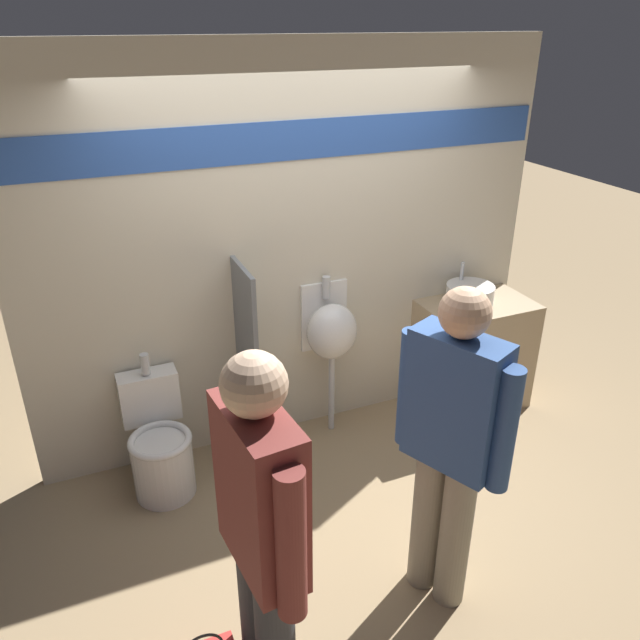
{
  "coord_description": "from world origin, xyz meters",
  "views": [
    {
      "loc": [
        -1.4,
        -3.11,
        2.79
      ],
      "look_at": [
        0.0,
        0.17,
        1.05
      ],
      "focal_mm": 35.0,
      "sensor_mm": 36.0,
      "label": 1
    }
  ],
  "objects": [
    {
      "name": "urinal_near_counter",
      "position": [
        0.2,
        0.43,
        0.81
      ],
      "size": [
        0.36,
        0.3,
        1.19
      ],
      "color": "silver",
      "rests_on": "ground_plane"
    },
    {
      "name": "sink_basin",
      "position": [
        1.3,
        0.36,
        0.93
      ],
      "size": [
        0.36,
        0.36,
        0.27
      ],
      "color": "white",
      "rests_on": "sink_counter"
    },
    {
      "name": "ground_plane",
      "position": [
        0.0,
        0.0,
        0.0
      ],
      "size": [
        16.0,
        16.0,
        0.0
      ],
      "primitive_type": "plane",
      "color": "#997F5B"
    },
    {
      "name": "person_with_lanyard",
      "position": [
        -0.91,
        -1.38,
        0.99
      ],
      "size": [
        0.24,
        0.63,
        1.8
      ],
      "rotation": [
        0.0,
        0.0,
        1.66
      ],
      "color": "#3D3D42",
      "rests_on": "ground_plane"
    },
    {
      "name": "sink_counter",
      "position": [
        1.35,
        0.31,
        0.43
      ],
      "size": [
        0.83,
        0.52,
        0.86
      ],
      "color": "tan",
      "rests_on": "ground_plane"
    },
    {
      "name": "person_in_vest",
      "position": [
        0.12,
        -1.14,
        0.97
      ],
      "size": [
        0.36,
        0.57,
        1.76
      ],
      "rotation": [
        0.0,
        0.0,
        1.99
      ],
      "color": "gray",
      "rests_on": "ground_plane"
    },
    {
      "name": "divider_near_counter",
      "position": [
        -0.44,
        0.35,
        0.71
      ],
      "size": [
        0.03,
        0.44,
        1.41
      ],
      "color": "slate",
      "rests_on": "ground_plane"
    },
    {
      "name": "toilet",
      "position": [
        -1.08,
        0.27,
        0.31
      ],
      "size": [
        0.4,
        0.56,
        0.89
      ],
      "color": "white",
      "rests_on": "ground_plane"
    },
    {
      "name": "display_wall",
      "position": [
        0.0,
        0.6,
        1.36
      ],
      "size": [
        3.63,
        0.07,
        2.7
      ],
      "color": "beige",
      "rests_on": "ground_plane"
    },
    {
      "name": "cell_phone",
      "position": [
        1.1,
        0.21,
        0.87
      ],
      "size": [
        0.07,
        0.14,
        0.01
      ],
      "color": "#232328",
      "rests_on": "sink_counter"
    }
  ]
}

